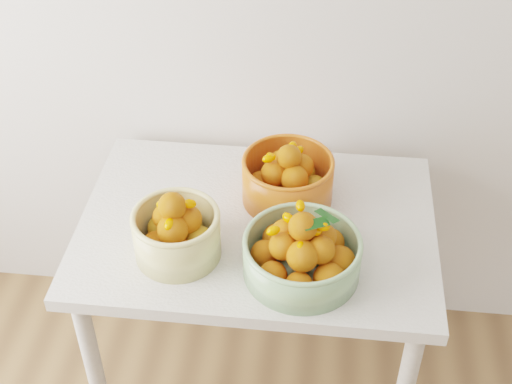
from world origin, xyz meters
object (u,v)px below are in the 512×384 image
bowl_cream (177,232)px  bowl_orange (288,178)px  bowl_green (303,253)px  table (257,246)px

bowl_cream → bowl_orange: size_ratio=0.77×
bowl_cream → bowl_green: size_ratio=0.69×
bowl_cream → table: bearing=36.7°
bowl_green → bowl_orange: bowl_green is taller
bowl_green → bowl_orange: size_ratio=1.13×
bowl_green → bowl_cream: bearing=174.6°
bowl_green → bowl_orange: 0.30m
bowl_cream → bowl_orange: bearing=43.5°
table → bowl_cream: size_ratio=3.84×
bowl_green → bowl_orange: bearing=101.9°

